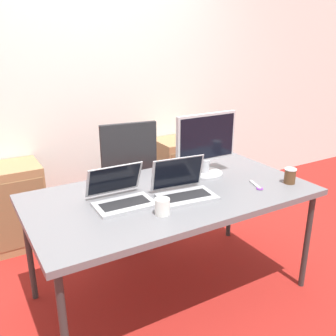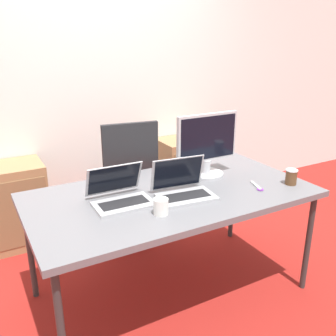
{
  "view_description": "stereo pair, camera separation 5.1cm",
  "coord_description": "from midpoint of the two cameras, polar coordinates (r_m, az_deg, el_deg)",
  "views": [
    {
      "loc": [
        -1.14,
        -1.9,
        1.71
      ],
      "look_at": [
        0.0,
        0.05,
        0.91
      ],
      "focal_mm": 40.0,
      "sensor_mm": 36.0,
      "label": 1
    },
    {
      "loc": [
        -1.1,
        -1.92,
        1.71
      ],
      "look_at": [
        0.0,
        0.05,
        0.91
      ],
      "focal_mm": 40.0,
      "sensor_mm": 36.0,
      "label": 2
    }
  ],
  "objects": [
    {
      "name": "cabinet_left",
      "position": [
        3.43,
        -22.71,
        -5.38
      ],
      "size": [
        0.46,
        0.42,
        0.72
      ],
      "color": "#99754C",
      "rests_on": "ground_plane"
    },
    {
      "name": "wall_back",
      "position": [
        3.58,
        -12.26,
        12.45
      ],
      "size": [
        10.0,
        0.05,
        2.6
      ],
      "color": "white",
      "rests_on": "ground_plane"
    },
    {
      "name": "cabinet_right",
      "position": [
        3.92,
        1.24,
        -0.68
      ],
      "size": [
        0.46,
        0.42,
        0.72
      ],
      "color": "#99754C",
      "rests_on": "ground_plane"
    },
    {
      "name": "monitor",
      "position": [
        2.65,
        5.26,
        3.4
      ],
      "size": [
        0.48,
        0.25,
        0.45
      ],
      "color": "#B7B7BC",
      "rests_on": "desk"
    },
    {
      "name": "laptop_right",
      "position": [
        2.34,
        1.77,
        -3.14
      ],
      "size": [
        0.37,
        0.3,
        0.23
      ],
      "color": "#ADADB2",
      "rests_on": "desk"
    },
    {
      "name": "desk",
      "position": [
        2.43,
        -0.04,
        -4.65
      ],
      "size": [
        1.82,
        0.96,
        0.76
      ],
      "color": "slate",
      "rests_on": "ground_plane"
    },
    {
      "name": "office_chair",
      "position": [
        3.25,
        -7.03,
        -4.24
      ],
      "size": [
        0.56,
        0.59,
        1.09
      ],
      "color": "#232326",
      "rests_on": "ground_plane"
    },
    {
      "name": "coffee_cup_white",
      "position": [
        2.1,
        -1.57,
        -5.91
      ],
      "size": [
        0.08,
        0.08,
        0.09
      ],
      "color": "white",
      "rests_on": "desk"
    },
    {
      "name": "coffee_cup_brown",
      "position": [
        2.66,
        17.57,
        -1.16
      ],
      "size": [
        0.08,
        0.08,
        0.1
      ],
      "color": "brown",
      "rests_on": "desk"
    },
    {
      "name": "ground_plane",
      "position": [
        2.8,
        -0.03,
        -18.22
      ],
      "size": [
        14.0,
        14.0,
        0.0
      ],
      "primitive_type": "plane",
      "color": "maroon"
    },
    {
      "name": "scissors",
      "position": [
        2.56,
        12.81,
        -2.69
      ],
      "size": [
        0.08,
        0.17,
        0.01
      ],
      "color": "#B2B2B7",
      "rests_on": "desk"
    },
    {
      "name": "laptop_left",
      "position": [
        2.26,
        -7.82,
        -4.21
      ],
      "size": [
        0.35,
        0.32,
        0.22
      ],
      "color": "#ADADB2",
      "rests_on": "desk"
    }
  ]
}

